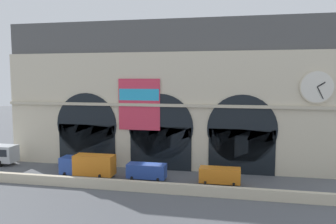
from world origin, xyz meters
The scene contains 6 objects.
ground_plane centered at (0.00, 0.00, 0.00)m, with size 200.00×200.00×0.00m, color #54565B.
quay_parapet_wall centered at (0.00, -4.94, 0.62)m, with size 90.00×0.70×1.24m, color beige.
station_building centered at (0.02, 7.41, 10.73)m, with size 49.24×5.22×22.13m.
box_truck_midwest centered at (-8.90, -0.70, 1.70)m, with size 7.50×2.91×3.12m.
van_center centered at (-0.68, -0.39, 1.25)m, with size 5.20×2.48×2.20m.
van_mideast centered at (9.01, -0.43, 1.25)m, with size 5.20×2.48×2.20m.
Camera 1 is at (10.92, -42.60, 13.65)m, focal length 35.80 mm.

